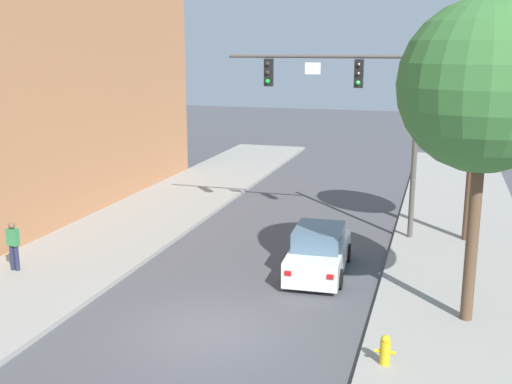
% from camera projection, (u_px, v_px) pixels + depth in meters
% --- Properties ---
extents(ground_plane, '(120.00, 120.00, 0.00)m').
position_uv_depth(ground_plane, '(209.00, 331.00, 16.37)').
color(ground_plane, '#4C4C51').
extents(sidewalk_left, '(5.00, 60.00, 0.15)m').
position_uv_depth(sidewalk_left, '(2.00, 300.00, 18.18)').
color(sidewalk_left, '#99968E').
rests_on(sidewalk_left, ground).
extents(sidewalk_right, '(5.00, 60.00, 0.15)m').
position_uv_depth(sidewalk_right, '(469.00, 363.00, 14.52)').
color(sidewalk_right, '#99968E').
rests_on(sidewalk_right, ground).
extents(traffic_signal_mast, '(7.39, 0.38, 7.50)m').
position_uv_depth(traffic_signal_mast, '(360.00, 99.00, 23.35)').
color(traffic_signal_mast, '#514C47').
rests_on(traffic_signal_mast, sidewalk_right).
extents(car_lead_white, '(2.01, 4.32, 1.60)m').
position_uv_depth(car_lead_white, '(319.00, 252.00, 20.43)').
color(car_lead_white, silver).
rests_on(car_lead_white, ground).
extents(pedestrian_sidewalk_left_walker, '(0.36, 0.22, 1.64)m').
position_uv_depth(pedestrian_sidewalk_left_walker, '(13.00, 244.00, 20.19)').
color(pedestrian_sidewalk_left_walker, '#232847').
rests_on(pedestrian_sidewalk_left_walker, sidewalk_left).
extents(fire_hydrant, '(0.48, 0.24, 0.72)m').
position_uv_depth(fire_hydrant, '(385.00, 350.00, 14.28)').
color(fire_hydrant, gold).
rests_on(fire_hydrant, sidewalk_right).
extents(street_tree_nearest, '(4.34, 4.34, 8.38)m').
position_uv_depth(street_tree_nearest, '(485.00, 87.00, 15.33)').
color(street_tree_nearest, brown).
rests_on(street_tree_nearest, sidewalk_right).
extents(street_tree_second, '(3.20, 3.20, 7.77)m').
position_uv_depth(street_tree_second, '(479.00, 76.00, 22.25)').
color(street_tree_second, brown).
rests_on(street_tree_second, sidewalk_right).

